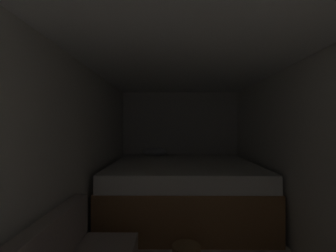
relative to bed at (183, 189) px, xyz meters
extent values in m
cube|color=silver|center=(0.00, 1.07, 0.59)|extent=(2.30, 0.05, 1.97)
cube|color=silver|center=(-1.12, -1.40, 0.59)|extent=(0.05, 4.89, 1.97)
cube|color=silver|center=(1.13, -1.40, 0.59)|extent=(0.05, 4.89, 1.97)
cube|color=white|center=(0.00, -1.40, 1.60)|extent=(2.30, 4.89, 0.05)
cube|color=olive|center=(0.00, 0.00, -0.11)|extent=(2.08, 2.00, 0.57)
cube|color=white|center=(0.00, 0.00, 0.29)|extent=(2.04, 1.96, 0.21)
ellipsoid|color=white|center=(-0.47, 0.79, 0.46)|extent=(0.45, 0.30, 0.14)
camera|label=1|loc=(-0.19, -3.57, 0.93)|focal=25.72mm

